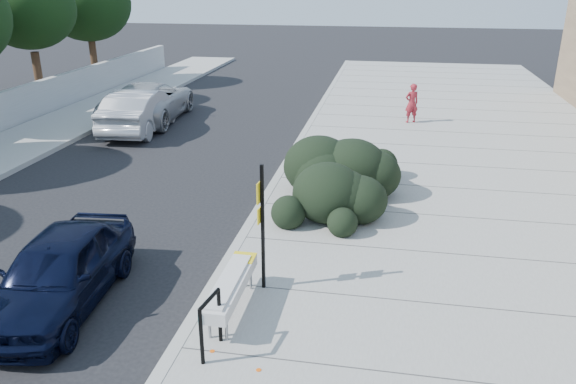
# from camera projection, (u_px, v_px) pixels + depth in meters

# --- Properties ---
(ground) EXTENTS (120.00, 120.00, 0.00)m
(ground) POSITION_uv_depth(u_px,v_px,m) (214.00, 289.00, 10.57)
(ground) COLOR black
(ground) RESTS_ON ground
(sidewalk_near) EXTENTS (11.20, 50.00, 0.15)m
(sidewalk_near) POSITION_uv_depth(u_px,v_px,m) (486.00, 206.00, 14.19)
(sidewalk_near) COLOR gray
(sidewalk_near) RESTS_ON ground
(curb_near) EXTENTS (0.22, 50.00, 0.17)m
(curb_near) POSITION_uv_depth(u_px,v_px,m) (270.00, 191.00, 15.13)
(curb_near) COLOR #9E9E99
(curb_near) RESTS_ON ground
(curb_far) EXTENTS (0.22, 50.00, 0.17)m
(curb_far) POSITION_uv_depth(u_px,v_px,m) (4.00, 174.00, 16.48)
(curb_far) COLOR #9E9E99
(curb_far) RESTS_ON ground
(tree_far_e) EXTENTS (4.00, 4.00, 5.90)m
(tree_far_e) POSITION_uv_depth(u_px,v_px,m) (28.00, 9.00, 24.02)
(tree_far_e) COLOR #332114
(tree_far_e) RESTS_ON ground
(tree_far_f) EXTENTS (4.40, 4.40, 6.07)m
(tree_far_f) POSITION_uv_depth(u_px,v_px,m) (87.00, 4.00, 28.61)
(tree_far_f) COLOR #332114
(tree_far_f) RESTS_ON ground
(bench) EXTENTS (0.44, 2.08, 0.62)m
(bench) POSITION_uv_depth(u_px,v_px,m) (231.00, 286.00, 9.43)
(bench) COLOR gray
(bench) RESTS_ON sidewalk_near
(bike_rack) EXTENTS (0.16, 0.65, 0.95)m
(bike_rack) POSITION_uv_depth(u_px,v_px,m) (210.00, 320.00, 8.38)
(bike_rack) COLOR black
(bike_rack) RESTS_ON sidewalk_near
(sign_post) EXTENTS (0.10, 0.28, 2.38)m
(sign_post) POSITION_uv_depth(u_px,v_px,m) (262.00, 220.00, 9.87)
(sign_post) COLOR black
(sign_post) RESTS_ON sidewalk_near
(hedge) EXTENTS (3.35, 5.00, 1.72)m
(hedge) POSITION_uv_depth(u_px,v_px,m) (342.00, 166.00, 14.22)
(hedge) COLOR black
(hedge) RESTS_ON sidewalk_near
(sedan_navy) EXTENTS (1.92, 4.08, 1.35)m
(sedan_navy) POSITION_uv_depth(u_px,v_px,m) (59.00, 271.00, 9.85)
(sedan_navy) COLOR black
(sedan_navy) RESTS_ON ground
(wagon_silver) EXTENTS (2.02, 4.90, 1.58)m
(wagon_silver) POSITION_uv_depth(u_px,v_px,m) (140.00, 110.00, 21.15)
(wagon_silver) COLOR #B0B1B5
(wagon_silver) RESTS_ON ground
(suv_silver) EXTENTS (2.98, 5.76, 1.55)m
(suv_silver) POSITION_uv_depth(u_px,v_px,m) (149.00, 101.00, 22.79)
(suv_silver) COLOR #A5A7AA
(suv_silver) RESTS_ON ground
(pedestrian) EXTENTS (0.66, 0.56, 1.52)m
(pedestrian) POSITION_uv_depth(u_px,v_px,m) (412.00, 103.00, 21.75)
(pedestrian) COLOR maroon
(pedestrian) RESTS_ON sidewalk_near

